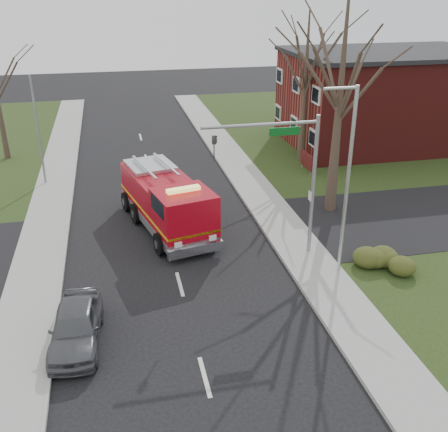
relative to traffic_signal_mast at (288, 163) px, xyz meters
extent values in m
plane|color=black|center=(-5.21, -1.50, -4.71)|extent=(120.00, 120.00, 0.00)
cube|color=gray|center=(0.99, -1.50, -4.63)|extent=(2.40, 80.00, 0.15)
cube|color=gray|center=(-11.41, -1.50, -4.63)|extent=(2.40, 80.00, 0.15)
cube|color=maroon|center=(13.79, 16.50, -1.21)|extent=(15.00, 10.00, 7.00)
cube|color=black|center=(13.79, 16.50, 2.39)|extent=(15.40, 10.40, 0.30)
cube|color=silver|center=(6.24, 16.50, -2.71)|extent=(0.12, 1.40, 1.20)
cube|color=#4D1212|center=(5.29, 11.00, -3.81)|extent=(0.12, 2.00, 1.00)
cylinder|color=gray|center=(5.29, 10.20, -4.26)|extent=(0.08, 0.08, 0.90)
cylinder|color=gray|center=(5.29, 11.80, -4.26)|extent=(0.08, 0.08, 0.90)
ellipsoid|color=#313A15|center=(3.79, -2.50, -4.13)|extent=(2.80, 2.00, 0.90)
cone|color=#3C2F23|center=(4.29, 4.50, 1.29)|extent=(0.64, 0.64, 12.00)
cone|color=#3C2F23|center=(5.79, 13.50, 0.54)|extent=(0.56, 0.56, 10.50)
cylinder|color=gray|center=(1.29, 0.00, -1.31)|extent=(0.18, 0.18, 6.80)
cylinder|color=gray|center=(-1.31, 0.00, 1.79)|extent=(5.20, 0.14, 0.14)
cube|color=#0C591E|center=(-0.21, 0.00, 1.44)|extent=(1.40, 0.06, 0.35)
imported|color=black|center=(-3.31, 0.00, 1.44)|extent=(0.22, 0.18, 1.10)
cylinder|color=#B7BABF|center=(1.99, -2.00, -0.51)|extent=(0.16, 0.16, 8.40)
cylinder|color=#B7BABF|center=(1.29, -2.00, 3.59)|extent=(1.40, 0.12, 0.12)
cylinder|color=gray|center=(-12.01, 12.50, -1.21)|extent=(0.14, 0.14, 7.00)
cube|color=#A40715|center=(-5.34, 5.60, -3.12)|extent=(3.78, 5.77, 2.14)
cube|color=#A40715|center=(-4.47, 1.82, -2.97)|extent=(3.18, 3.18, 2.45)
cube|color=#B7BABF|center=(-5.07, 4.41, -3.99)|extent=(4.39, 8.36, 0.46)
cube|color=#E5B20C|center=(-5.07, 4.41, -3.43)|extent=(4.40, 8.36, 0.12)
cube|color=black|center=(-4.22, 0.72, -2.21)|extent=(2.32, 0.63, 0.87)
cube|color=#E5D866|center=(-4.47, 1.82, -1.59)|extent=(1.67, 0.71, 0.18)
cylinder|color=black|center=(-5.74, 1.42, -4.15)|extent=(0.60, 1.17, 1.12)
cylinder|color=black|center=(-3.16, 2.02, -4.15)|extent=(0.60, 1.17, 1.12)
cylinder|color=black|center=(-7.05, 7.09, -4.15)|extent=(0.60, 1.17, 1.12)
cylinder|color=black|center=(-4.46, 7.69, -4.15)|extent=(0.60, 1.17, 1.12)
imported|color=#4F5256|center=(-9.41, -4.71, -3.97)|extent=(2.04, 4.42, 1.47)
camera|label=1|loc=(-7.52, -21.06, 7.42)|focal=42.00mm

